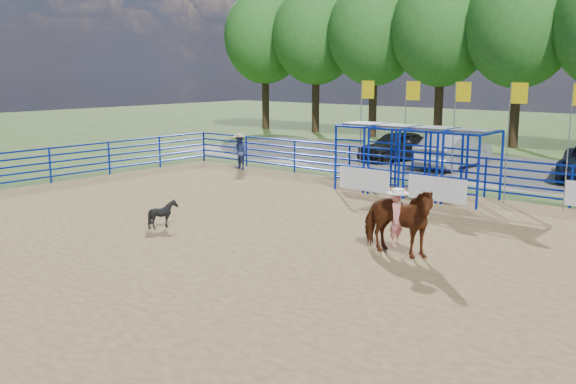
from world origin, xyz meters
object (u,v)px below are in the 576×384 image
(horse_and_rider, at_px, (397,218))
(calf, at_px, (163,214))
(car_a, at_px, (396,146))
(car_b, at_px, (454,151))
(spectator_cowboy, at_px, (240,152))

(horse_and_rider, xyz_separation_m, calf, (-6.76, -1.90, -0.54))
(calf, distance_m, car_a, 17.22)
(calf, bearing_deg, horse_and_rider, -105.16)
(horse_and_rider, relative_size, car_a, 0.54)
(horse_and_rider, distance_m, calf, 7.04)
(car_a, bearing_deg, horse_and_rider, -46.00)
(calf, relative_size, car_b, 0.17)
(spectator_cowboy, bearing_deg, horse_and_rider, -30.79)
(calf, distance_m, spectator_cowboy, 11.35)
(calf, relative_size, car_a, 0.19)
(car_a, distance_m, car_b, 3.49)
(calf, bearing_deg, car_a, -23.81)
(spectator_cowboy, bearing_deg, calf, -57.48)
(spectator_cowboy, xyz_separation_m, car_a, (3.97, 7.52, -0.08))
(spectator_cowboy, relative_size, car_b, 0.33)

